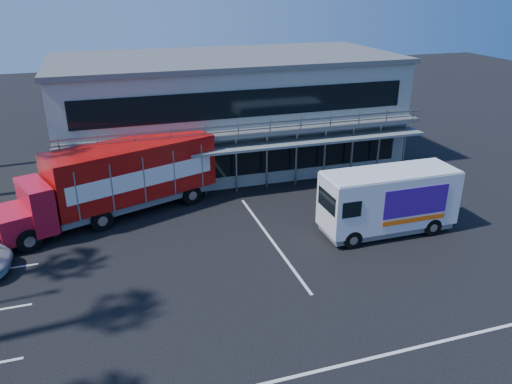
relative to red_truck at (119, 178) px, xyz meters
name	(u,v)px	position (x,y,z in m)	size (l,w,h in m)	color
ground	(250,278)	(4.74, -8.23, -2.12)	(120.00, 120.00, 0.00)	black
building	(227,110)	(7.74, 6.71, 1.53)	(22.40, 12.00, 7.30)	gray
red_truck	(119,178)	(0.00, 0.00, 0.00)	(11.66, 6.42, 3.86)	#B50E25
white_van	(388,200)	(12.51, -6.23, -0.38)	(6.73, 2.38, 3.28)	silver
parked_car_e	(25,223)	(-4.76, -1.03, -1.45)	(1.59, 3.96, 1.35)	gray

